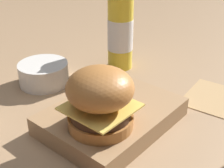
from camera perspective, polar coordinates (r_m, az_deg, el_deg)
The scene contains 6 objects.
ground_plane at distance 0.60m, azimuth 2.45°, elevation -6.95°, with size 6.00×6.00×0.00m, color #9E7A56.
serving_board at distance 0.59m, azimuth 0.00°, elevation -5.89°, with size 0.25×0.18×0.04m.
burger at distance 0.50m, azimuth -2.17°, elevation -2.66°, with size 0.11×0.11×0.11m.
ketchup_bottle at distance 0.78m, azimuth 1.53°, elevation 9.74°, with size 0.06×0.06×0.22m.
side_bowl at distance 0.74m, azimuth -12.11°, elevation 2.12°, with size 0.11×0.11×0.05m.
parchment_square at distance 0.71m, azimuth 19.00°, elevation -2.61°, with size 0.15×0.15×0.00m.
Camera 1 is at (-0.39, -0.30, 0.35)m, focal length 50.00 mm.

